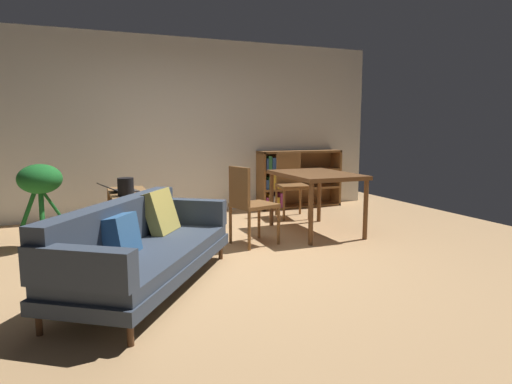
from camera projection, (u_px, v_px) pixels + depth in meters
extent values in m
plane|color=tan|center=(229.00, 259.00, 4.55)|extent=(8.16, 8.16, 0.00)
cube|color=silver|center=(173.00, 127.00, 6.83)|extent=(6.80, 0.10, 2.70)
cylinder|color=#56351E|center=(221.00, 252.00, 4.54)|extent=(0.04, 0.04, 0.15)
cylinder|color=#56351E|center=(130.00, 334.00, 2.72)|extent=(0.04, 0.04, 0.15)
cylinder|color=#56351E|center=(162.00, 248.00, 4.68)|extent=(0.04, 0.04, 0.15)
cylinder|color=#56351E|center=(39.00, 324.00, 2.86)|extent=(0.04, 0.04, 0.15)
cube|color=#384251|center=(150.00, 265.00, 3.68)|extent=(1.79, 2.12, 0.10)
cube|color=#384251|center=(149.00, 253.00, 3.67)|extent=(1.71, 2.03, 0.10)
cube|color=#384251|center=(116.00, 224.00, 3.70)|extent=(1.25, 1.72, 0.37)
cube|color=#384251|center=(190.00, 211.00, 4.56)|extent=(0.69, 0.53, 0.25)
cube|color=#384251|center=(79.00, 268.00, 2.73)|extent=(0.69, 0.53, 0.25)
cube|color=#336093|center=(122.00, 235.00, 3.47)|extent=(0.34, 0.37, 0.34)
cube|color=tan|center=(161.00, 212.00, 4.21)|extent=(0.42, 0.47, 0.43)
cube|color=olive|center=(126.00, 207.00, 5.94)|extent=(0.46, 0.04, 0.56)
cube|color=olive|center=(136.00, 224.00, 4.89)|extent=(0.46, 0.04, 0.56)
cube|color=olive|center=(130.00, 216.00, 5.42)|extent=(0.46, 1.14, 0.04)
cube|color=olive|center=(130.00, 194.00, 5.38)|extent=(0.46, 1.18, 0.04)
cube|color=olive|center=(131.00, 236.00, 5.45)|extent=(0.46, 1.14, 0.04)
cube|color=#333338|center=(127.00, 191.00, 5.46)|extent=(0.29, 0.34, 0.02)
cube|color=black|center=(108.00, 188.00, 5.33)|extent=(0.26, 0.33, 0.10)
cylinder|color=black|center=(126.00, 187.00, 5.09)|extent=(0.18, 0.18, 0.21)
cylinder|color=slate|center=(126.00, 183.00, 5.08)|extent=(0.10, 0.10, 0.01)
cylinder|color=#9E9389|center=(44.00, 237.00, 5.01)|extent=(0.27, 0.27, 0.23)
cylinder|color=#1E6B28|center=(54.00, 207.00, 5.04)|extent=(0.27, 0.11, 0.46)
cylinder|color=#1E6B28|center=(42.00, 207.00, 5.02)|extent=(0.07, 0.19, 0.45)
cylinder|color=#1E6B28|center=(31.00, 203.00, 4.92)|extent=(0.26, 0.06, 0.59)
cylinder|color=#1E6B28|center=(41.00, 205.00, 4.87)|extent=(0.06, 0.22, 0.56)
ellipsoid|color=#1E6B28|center=(40.00, 179.00, 4.91)|extent=(0.47, 0.47, 0.33)
cylinder|color=brown|center=(272.00, 200.00, 6.06)|extent=(0.06, 0.06, 0.72)
cylinder|color=brown|center=(311.00, 214.00, 5.03)|extent=(0.06, 0.06, 0.72)
cylinder|color=brown|center=(319.00, 197.00, 6.33)|extent=(0.06, 0.06, 0.72)
cylinder|color=brown|center=(366.00, 210.00, 5.31)|extent=(0.06, 0.06, 0.72)
cube|color=brown|center=(316.00, 175.00, 5.63)|extent=(0.84, 1.21, 0.05)
cylinder|color=brown|center=(259.00, 221.00, 5.38)|extent=(0.04, 0.04, 0.44)
cylinder|color=brown|center=(278.00, 226.00, 5.09)|extent=(0.04, 0.04, 0.44)
cylinder|color=brown|center=(230.00, 225.00, 5.13)|extent=(0.04, 0.04, 0.44)
cylinder|color=brown|center=(249.00, 231.00, 4.84)|extent=(0.04, 0.04, 0.44)
cube|color=brown|center=(254.00, 205.00, 5.07)|extent=(0.55, 0.51, 0.04)
cube|color=brown|center=(239.00, 186.00, 4.91)|extent=(0.13, 0.36, 0.43)
cylinder|color=brown|center=(309.00, 204.00, 6.48)|extent=(0.04, 0.04, 0.46)
cylinder|color=brown|center=(284.00, 205.00, 6.40)|extent=(0.04, 0.04, 0.46)
cylinder|color=brown|center=(300.00, 200.00, 6.89)|extent=(0.04, 0.04, 0.46)
cylinder|color=brown|center=(276.00, 201.00, 6.80)|extent=(0.04, 0.04, 0.46)
cube|color=brown|center=(293.00, 186.00, 6.61)|extent=(0.49, 0.52, 0.04)
cube|color=brown|center=(289.00, 168.00, 6.77)|extent=(0.38, 0.09, 0.46)
cube|color=brown|center=(261.00, 181.00, 7.25)|extent=(0.04, 0.35, 0.96)
cube|color=brown|center=(335.00, 177.00, 7.76)|extent=(0.04, 0.35, 0.96)
cube|color=brown|center=(300.00, 152.00, 7.44)|extent=(1.45, 0.35, 0.04)
cube|color=brown|center=(299.00, 206.00, 7.57)|extent=(1.45, 0.35, 0.04)
cube|color=brown|center=(295.00, 178.00, 7.65)|extent=(1.41, 0.04, 0.96)
cube|color=brown|center=(299.00, 188.00, 7.53)|extent=(1.41, 0.33, 0.04)
cube|color=brown|center=(300.00, 170.00, 7.48)|extent=(1.41, 0.33, 0.04)
cube|color=#993884|center=(265.00, 202.00, 7.29)|extent=(0.04, 0.24, 0.17)
cube|color=gold|center=(267.00, 201.00, 7.31)|extent=(0.04, 0.25, 0.22)
cube|color=#2D5199|center=(270.00, 201.00, 7.32)|extent=(0.04, 0.23, 0.20)
cube|color=silver|center=(272.00, 201.00, 7.34)|extent=(0.03, 0.25, 0.19)
cube|color=gold|center=(275.00, 202.00, 7.36)|extent=(0.07, 0.23, 0.17)
cube|color=#993884|center=(278.00, 199.00, 7.39)|extent=(0.05, 0.30, 0.24)
cube|color=#2D5199|center=(265.00, 184.00, 7.25)|extent=(0.04, 0.22, 0.16)
cube|color=#337F47|center=(268.00, 183.00, 7.27)|extent=(0.06, 0.23, 0.19)
cube|color=gold|center=(271.00, 181.00, 7.30)|extent=(0.04, 0.27, 0.23)
cube|color=gold|center=(275.00, 183.00, 7.32)|extent=(0.06, 0.28, 0.19)
cube|color=orange|center=(278.00, 182.00, 7.34)|extent=(0.07, 0.26, 0.19)
cube|color=gold|center=(282.00, 182.00, 7.36)|extent=(0.04, 0.22, 0.19)
cube|color=#2D5199|center=(264.00, 164.00, 7.21)|extent=(0.03, 0.28, 0.20)
cube|color=#337F47|center=(267.00, 163.00, 7.23)|extent=(0.06, 0.28, 0.23)
cube|color=#2D5199|center=(271.00, 164.00, 7.25)|extent=(0.07, 0.26, 0.20)
cube|color=red|center=(275.00, 165.00, 7.28)|extent=(0.05, 0.25, 0.15)
cube|color=black|center=(278.00, 165.00, 7.29)|extent=(0.05, 0.22, 0.15)
cube|color=gold|center=(281.00, 163.00, 7.31)|extent=(0.05, 0.24, 0.22)
cube|color=silver|center=(284.00, 163.00, 7.33)|extent=(0.03, 0.27, 0.20)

